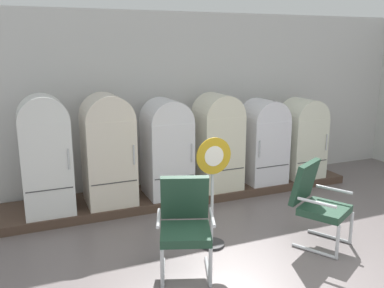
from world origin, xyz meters
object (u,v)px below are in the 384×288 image
at_px(refrigerator_1, 108,146).
at_px(armchair_right, 317,200).
at_px(refrigerator_4, 264,139).
at_px(sign_stand, 213,196).
at_px(refrigerator_0, 45,152).
at_px(refrigerator_5, 303,136).
at_px(refrigerator_2, 167,145).
at_px(armchair_left, 185,221).
at_px(refrigerator_3, 218,139).

bearing_deg(refrigerator_1, armchair_right, -43.97).
height_order(refrigerator_4, sign_stand, refrigerator_4).
bearing_deg(sign_stand, refrigerator_0, 138.34).
bearing_deg(sign_stand, refrigerator_1, 119.40).
bearing_deg(refrigerator_5, armchair_right, -122.93).
distance_m(refrigerator_0, refrigerator_2, 1.76).
height_order(armchair_left, sign_stand, sign_stand).
height_order(refrigerator_0, refrigerator_5, refrigerator_0).
relative_size(refrigerator_3, sign_stand, 1.12).
bearing_deg(armchair_left, refrigerator_2, 75.98).
bearing_deg(refrigerator_0, sign_stand, -41.66).
bearing_deg(refrigerator_5, armchair_left, -147.13).
xyz_separation_m(refrigerator_0, sign_stand, (1.77, -1.58, -0.35)).
bearing_deg(armchair_left, sign_stand, 36.05).
bearing_deg(refrigerator_0, armchair_left, -56.92).
bearing_deg(refrigerator_2, refrigerator_5, -0.64).
distance_m(refrigerator_4, armchair_left, 2.97).
xyz_separation_m(armchair_right, sign_stand, (-1.21, 0.43, 0.09)).
height_order(armchair_right, sign_stand, sign_stand).
bearing_deg(refrigerator_3, refrigerator_1, 179.47).
xyz_separation_m(refrigerator_0, refrigerator_1, (0.86, 0.04, -0.02)).
xyz_separation_m(refrigerator_2, refrigerator_5, (2.52, -0.03, -0.07)).
height_order(refrigerator_0, sign_stand, refrigerator_0).
relative_size(refrigerator_0, refrigerator_5, 1.19).
bearing_deg(refrigerator_4, armchair_left, -138.69).
bearing_deg(refrigerator_5, refrigerator_4, 179.92).
distance_m(refrigerator_3, sign_stand, 1.83).
distance_m(refrigerator_3, refrigerator_5, 1.66).
bearing_deg(refrigerator_3, refrigerator_5, -0.52).
distance_m(refrigerator_1, sign_stand, 1.88).
xyz_separation_m(refrigerator_1, refrigerator_2, (0.90, -0.00, -0.06)).
xyz_separation_m(refrigerator_5, armchair_right, (-1.30, -2.01, -0.29)).
bearing_deg(refrigerator_3, refrigerator_4, -0.93).
xyz_separation_m(refrigerator_5, sign_stand, (-2.51, -1.58, -0.20)).
distance_m(refrigerator_5, armchair_right, 2.41).
xyz_separation_m(refrigerator_0, refrigerator_5, (4.28, 0.00, -0.15)).
bearing_deg(refrigerator_0, refrigerator_2, 1.06).
bearing_deg(refrigerator_4, refrigerator_5, -0.08).
height_order(refrigerator_0, refrigerator_3, refrigerator_0).
bearing_deg(refrigerator_2, refrigerator_0, -178.94).
bearing_deg(refrigerator_5, sign_stand, -147.80).
xyz_separation_m(refrigerator_0, armchair_right, (2.98, -2.01, -0.43)).
relative_size(armchair_left, sign_stand, 0.75).
height_order(refrigerator_3, armchair_right, refrigerator_3).
bearing_deg(refrigerator_1, sign_stand, -60.60).
height_order(refrigerator_1, armchair_left, refrigerator_1).
distance_m(refrigerator_1, refrigerator_5, 3.42).
bearing_deg(refrigerator_5, refrigerator_2, 179.36).
bearing_deg(refrigerator_4, refrigerator_1, 179.33).
distance_m(refrigerator_5, sign_stand, 2.97).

